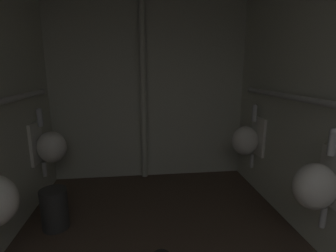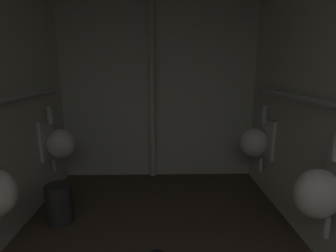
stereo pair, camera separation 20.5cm
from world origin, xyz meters
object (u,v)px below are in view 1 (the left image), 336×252
object	(u,v)px
urinal_left_far	(50,146)
waste_bin	(55,209)
urinal_right_far	(247,140)
standpipe_back_wall	(143,88)
urinal_right_mid	(318,185)

from	to	relation	value
urinal_left_far	waste_bin	distance (m)	0.71
urinal_right_far	waste_bin	xyz separation A→B (m)	(-2.03, -0.52, -0.44)
standpipe_back_wall	urinal_right_mid	bearing A→B (deg)	-55.13
urinal_left_far	standpipe_back_wall	world-z (taller)	standpipe_back_wall
urinal_left_far	urinal_right_far	bearing A→B (deg)	-0.38
urinal_right_mid	standpipe_back_wall	world-z (taller)	standpipe_back_wall
waste_bin	urinal_left_far	bearing A→B (deg)	107.59
urinal_right_far	urinal_right_mid	bearing A→B (deg)	-90.00
urinal_right_far	waste_bin	bearing A→B (deg)	-165.63
waste_bin	standpipe_back_wall	bearing A→B (deg)	50.18
urinal_right_far	waste_bin	distance (m)	2.14
standpipe_back_wall	waste_bin	distance (m)	1.67
urinal_left_far	waste_bin	world-z (taller)	urinal_left_far
urinal_left_far	urinal_right_far	world-z (taller)	same
urinal_left_far	urinal_right_mid	bearing A→B (deg)	-28.84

